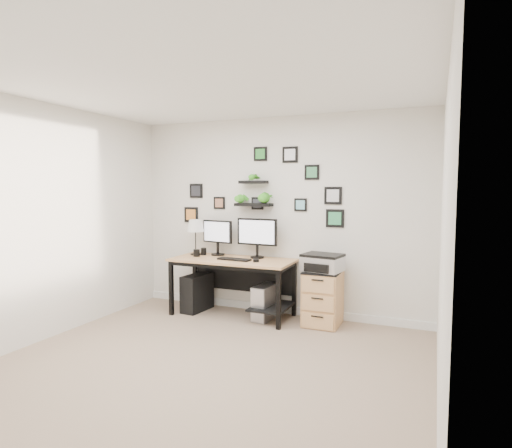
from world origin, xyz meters
The scene contains 14 objects.
room centered at (0.00, 1.98, 0.05)m, with size 4.00×4.00×4.00m.
desk centered at (-0.45, 1.67, 0.63)m, with size 1.60×0.70×0.75m.
monitor_left centered at (-0.81, 1.83, 1.03)m, with size 0.47×0.21×0.48m.
monitor_right centered at (-0.22, 1.82, 1.06)m, with size 0.56×0.19×0.52m.
keyboard centered at (-0.42, 1.55, 0.76)m, with size 0.44×0.14×0.02m, color black.
mouse centered at (-0.12, 1.56, 0.77)m, with size 0.07×0.11×0.03m, color black.
table_lamp centered at (-1.11, 1.76, 1.14)m, with size 0.24×0.24×0.49m.
mug centered at (-1.01, 1.62, 0.80)m, with size 0.09×0.09×0.10m, color black.
pen_cup centered at (-1.00, 1.78, 0.80)m, with size 0.08×0.08×0.10m, color black.
pc_tower_black centered at (-1.03, 1.65, 0.25)m, with size 0.22×0.49×0.49m, color black.
pc_tower_grey centered at (-0.03, 1.65, 0.22)m, with size 0.24×0.46×0.44m.
file_cabinet centered at (0.70, 1.72, 0.34)m, with size 0.43×0.53×0.67m.
printer centered at (0.70, 1.68, 0.77)m, with size 0.51×0.43×0.21m.
wall_decor centered at (-0.24, 1.93, 1.63)m, with size 2.32×0.18×1.04m.
Camera 1 is at (1.95, -3.33, 1.67)m, focal length 30.00 mm.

